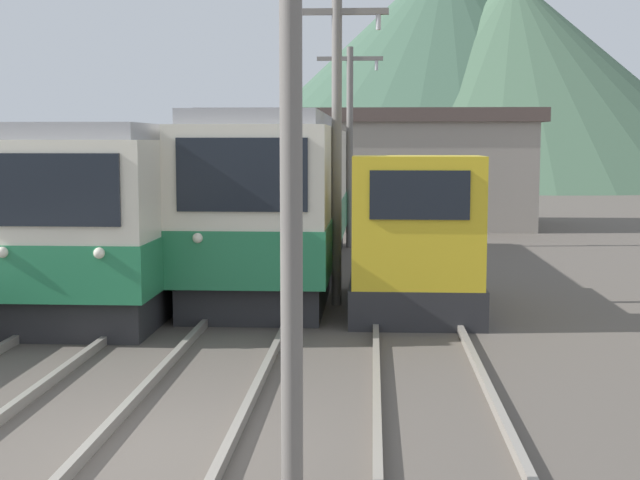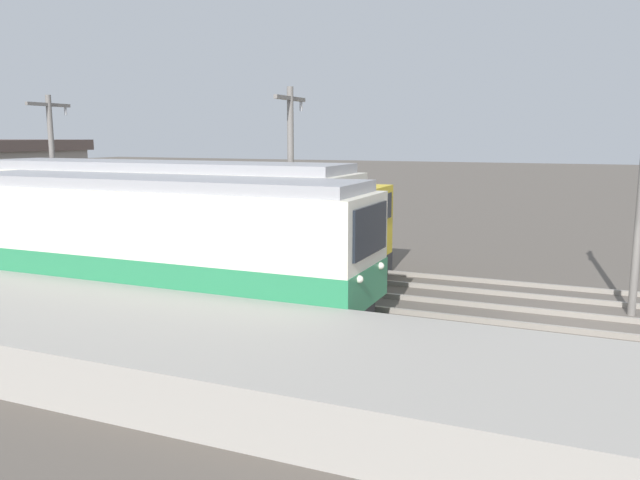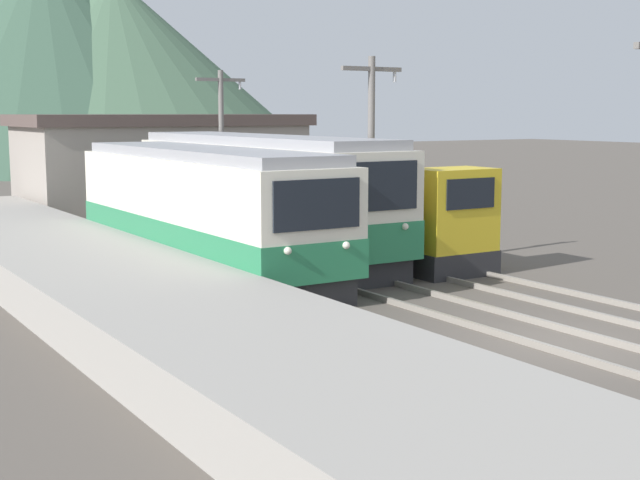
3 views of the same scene
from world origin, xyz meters
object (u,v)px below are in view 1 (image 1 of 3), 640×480
Objects in this scene: catenary_mast_near at (292,129)px; catenary_mast_mid at (337,136)px; catenary_mast_far at (350,138)px; commuter_train_center at (282,203)px; commuter_train_left at (149,213)px; shunting_locomotive at (413,248)px.

catenary_mast_near is 9.78m from catenary_mast_mid.
commuter_train_center is at bearing -104.51° from catenary_mast_far.
commuter_train_center is 2.16× the size of catenary_mast_near.
commuter_train_center reaches higher than commuter_train_left.
catenary_mast_mid is (0.00, 9.78, 0.00)m from catenary_mast_near.
catenary_mast_mid and catenary_mast_far have the same top height.
catenary_mast_near is at bearing -70.12° from commuter_train_left.
catenary_mast_near and catenary_mast_mid have the same top height.
catenary_mast_mid is at bearing -69.12° from commuter_train_center.
shunting_locomotive is at bearing -24.38° from commuter_train_left.
catenary_mast_mid is 9.78m from catenary_mast_far.
catenary_mast_far is at bearing 90.00° from catenary_mast_mid.
commuter_train_center is 2.16× the size of catenary_mast_far.
shunting_locomotive is 0.77× the size of catenary_mast_near.
catenary_mast_mid is at bearing 90.00° from catenary_mast_near.
commuter_train_left reaches higher than shunting_locomotive.
commuter_train_left is at bearing 109.88° from catenary_mast_near.
catenary_mast_mid is (-1.49, 0.50, 2.15)m from shunting_locomotive.
commuter_train_center is (2.80, 1.82, 0.11)m from commuter_train_left.
shunting_locomotive is at bearing -18.46° from catenary_mast_mid.
catenary_mast_far reaches higher than shunting_locomotive.
shunting_locomotive is 0.77× the size of catenary_mast_far.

